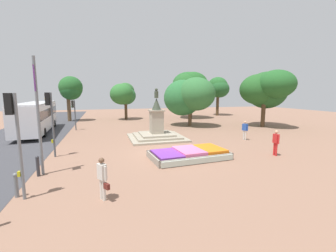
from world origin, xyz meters
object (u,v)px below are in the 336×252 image
Objects in this scene: flower_planter at (190,154)px; pedestrian_crossing_plaza at (276,141)px; kerb_bollard_mid_b at (38,166)px; pedestrian_with_handbag at (102,176)px; pedestrian_near_planter at (245,129)px; banner_pole at (38,114)px; city_bus at (36,115)px; traffic_light_near_crossing at (15,128)px; statue_monument at (157,131)px; kerb_bollard_mid_a at (16,185)px; traffic_light_mid_block at (50,114)px; traffic_light_far_corner at (74,109)px.

pedestrian_crossing_plaza reaches higher than flower_planter.
kerb_bollard_mid_b is (-14.19, 0.19, -0.44)m from pedestrian_crossing_plaza.
pedestrian_near_planter is (12.16, 8.30, 0.02)m from pedestrian_with_handbag.
city_bus is at bearing 104.67° from banner_pole.
city_bus reaches higher than kerb_bollard_mid_b.
traffic_light_near_crossing reaches higher than pedestrian_crossing_plaza.
statue_monument is at bearing 129.28° from pedestrian_crossing_plaza.
kerb_bollard_mid_b is (-0.15, -0.21, -2.57)m from banner_pole.
kerb_bollard_mid_b is at bearing -174.41° from flower_planter.
pedestrian_near_planter is at bearing -26.51° from city_bus.
statue_monument is at bearing 66.69° from pedestrian_with_handbag.
pedestrian_with_handbag is 14.72m from pedestrian_near_planter.
kerb_bollard_mid_a is at bearing -129.44° from statue_monument.
traffic_light_near_crossing is at bearing -92.46° from banner_pole.
flower_planter is at bearing 22.03° from traffic_light_near_crossing.
statue_monument is 4.88× the size of kerb_bollard_mid_a.
flower_planter is at bearing 5.59° from kerb_bollard_mid_b.
city_bus is at bearing 101.89° from traffic_light_near_crossing.
traffic_light_mid_block is at bearing 165.14° from pedestrian_crossing_plaza.
statue_monument is 10.63m from traffic_light_far_corner.
flower_planter is 0.87× the size of banner_pole.
pedestrian_with_handbag is at bearing -113.31° from statue_monument.
city_bus is 16.81m from kerb_bollard_mid_a.
city_bus is (-3.64, 13.91, -1.30)m from banner_pole.
flower_planter is 1.23× the size of traffic_light_mid_block.
statue_monument is 1.19× the size of traffic_light_near_crossing.
traffic_light_far_corner is (-7.75, 7.09, 1.61)m from statue_monument.
traffic_light_mid_block reaches higher than city_bus.
pedestrian_crossing_plaza is at bearing 8.43° from kerb_bollard_mid_a.
traffic_light_mid_block is 0.36× the size of city_bus.
statue_monument is 0.43× the size of city_bus.
traffic_light_far_corner is at bearing 89.39° from traffic_light_mid_block.
city_bus is 6.79× the size of pedestrian_with_handbag.
traffic_light_mid_block is at bearing 87.78° from kerb_bollard_mid_a.
traffic_light_mid_block is (-7.87, -3.95, 2.11)m from statue_monument.
city_bus is 10.99× the size of kerb_bollard_mid_b.
flower_planter is 1.04× the size of statue_monument.
flower_planter is 4.86× the size of kerb_bollard_mid_b.
pedestrian_with_handbag is (-4.76, -11.06, 0.22)m from statue_monument.
pedestrian_with_handbag is 4.73m from kerb_bollard_mid_b.
kerb_bollard_mid_a is at bearing -78.74° from city_bus.
banner_pole is 3.47× the size of pedestrian_near_planter.
kerb_bollard_mid_b is (-0.03, 2.59, -2.28)m from traffic_light_near_crossing.
kerb_bollard_mid_b is (-7.88, -7.52, -0.18)m from statue_monument.
kerb_bollard_mid_a is at bearing -98.25° from banner_pole.
pedestrian_near_planter reaches higher than flower_planter.
pedestrian_crossing_plaza reaches higher than pedestrian_near_planter.
pedestrian_crossing_plaza is (14.15, 2.41, -1.84)m from traffic_light_near_crossing.
pedestrian_near_planter is at bearing 4.46° from traffic_light_mid_block.
statue_monument reaches higher than kerb_bollard_mid_b.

